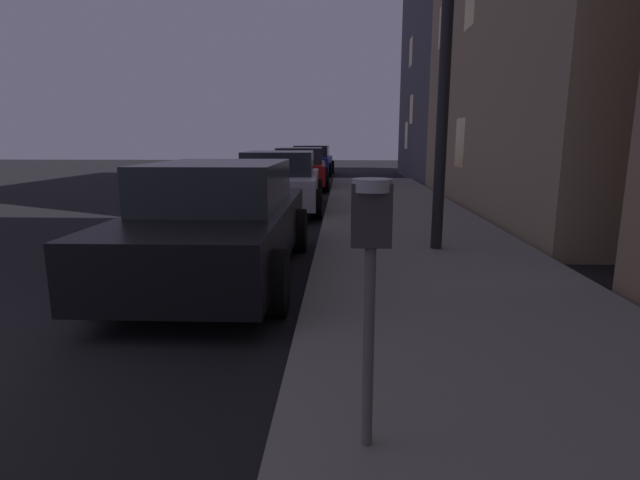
% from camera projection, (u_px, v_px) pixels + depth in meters
% --- Properties ---
extents(sidewalk, '(3.20, 36.00, 0.15)m').
position_uv_depth(sidewalk, '(567.00, 449.00, 2.61)').
color(sidewalk, slate).
rests_on(sidewalk, ground).
extents(parking_meter, '(0.19, 0.19, 1.37)m').
position_uv_depth(parking_meter, '(371.00, 249.00, 2.32)').
color(parking_meter, '#59595B').
rests_on(parking_meter, sidewalk).
extents(car_black, '(2.01, 4.58, 1.43)m').
position_uv_depth(car_black, '(220.00, 220.00, 6.11)').
color(car_black, black).
rests_on(car_black, ground).
extents(car_silver, '(2.18, 4.59, 1.43)m').
position_uv_depth(car_silver, '(280.00, 181.00, 11.91)').
color(car_silver, '#B7B7BF').
rests_on(car_silver, ground).
extents(car_red, '(2.16, 4.66, 1.43)m').
position_uv_depth(car_red, '(300.00, 168.00, 17.43)').
color(car_red, maroon).
rests_on(car_red, ground).
extents(car_blue, '(2.16, 4.21, 1.43)m').
position_uv_depth(car_blue, '(312.00, 161.00, 23.96)').
color(car_blue, navy).
rests_on(car_blue, ground).
extents(building_far, '(8.38, 8.94, 8.74)m').
position_uv_depth(building_far, '(512.00, 76.00, 20.53)').
color(building_far, '#4C4C56').
rests_on(building_far, ground).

